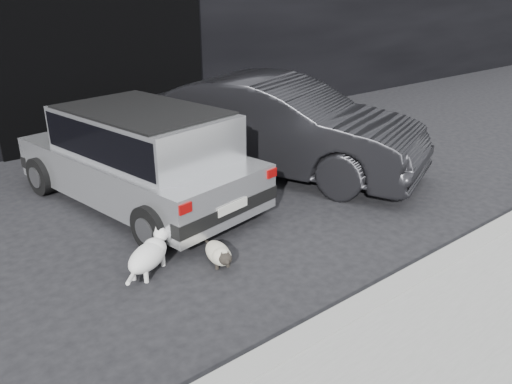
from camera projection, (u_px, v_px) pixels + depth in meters
ground at (174, 227)px, 6.13m from camera, size 80.00×80.00×0.00m
garage_opening at (107, 72)px, 9.09m from camera, size 4.00×0.10×2.60m
curb at (400, 287)px, 4.81m from camera, size 18.00×0.25×0.12m
silver_hatchback at (141, 152)px, 6.59m from camera, size 2.23×3.77×1.31m
second_car at (278, 126)px, 7.75m from camera, size 3.20×4.73×1.47m
cat_siamese at (219, 254)px, 5.29m from camera, size 0.37×0.70×0.25m
cat_white at (150, 254)px, 5.12m from camera, size 0.73×0.59×0.40m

